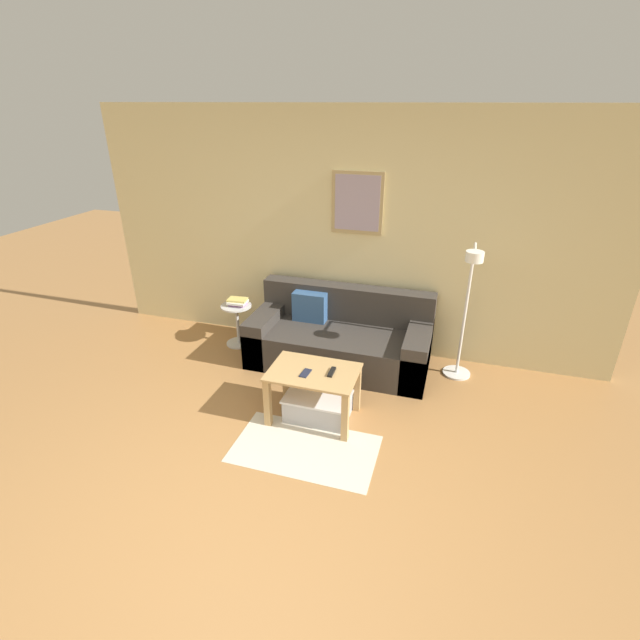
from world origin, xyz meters
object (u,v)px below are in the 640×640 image
object	(u,v)px
floor_lamp	(466,309)
remote_control	(332,372)
couch	(340,339)
book_stack	(238,302)
coffee_table	(313,382)
side_table	(237,321)
cell_phone	(305,373)
storage_bin	(319,404)

from	to	relation	value
floor_lamp	remote_control	xyz separation A→B (m)	(-1.03, -0.97, -0.31)
couch	book_stack	distance (m)	1.23
remote_control	couch	bearing A→B (deg)	100.40
couch	floor_lamp	world-z (taller)	floor_lamp
coffee_table	side_table	size ratio (longest dim) A/B	1.56
floor_lamp	book_stack	bearing A→B (deg)	177.92
book_stack	cell_phone	bearing A→B (deg)	-43.55
coffee_table	side_table	world-z (taller)	side_table
book_stack	storage_bin	bearing A→B (deg)	-38.93
floor_lamp	book_stack	world-z (taller)	floor_lamp
floor_lamp	remote_control	distance (m)	1.45
coffee_table	cell_phone	xyz separation A→B (m)	(-0.05, -0.06, 0.11)
book_stack	remote_control	distance (m)	1.76
floor_lamp	cell_phone	size ratio (longest dim) A/B	10.03
side_table	book_stack	world-z (taller)	book_stack
storage_bin	remote_control	bearing A→B (deg)	-11.35
storage_bin	book_stack	xyz separation A→B (m)	(-1.28, 1.03, 0.41)
storage_bin	book_stack	distance (m)	1.69
couch	remote_control	world-z (taller)	couch
couch	storage_bin	distance (m)	0.99
storage_bin	side_table	world-z (taller)	side_table
storage_bin	side_table	bearing A→B (deg)	141.84
couch	remote_control	distance (m)	1.04
couch	coffee_table	bearing A→B (deg)	-88.01
floor_lamp	book_stack	distance (m)	2.45
storage_bin	cell_phone	size ratio (longest dim) A/B	4.06
couch	storage_bin	xyz separation A→B (m)	(0.07, -0.97, -0.16)
remote_control	side_table	bearing A→B (deg)	143.10
coffee_table	storage_bin	xyz separation A→B (m)	(0.04, 0.04, -0.25)
coffee_table	side_table	bearing A→B (deg)	139.90
storage_bin	book_stack	world-z (taller)	book_stack
couch	remote_control	xyz separation A→B (m)	(0.19, -1.00, 0.22)
floor_lamp	book_stack	xyz separation A→B (m)	(-2.43, 0.09, -0.27)
side_table	cell_phone	size ratio (longest dim) A/B	3.48
couch	storage_bin	world-z (taller)	couch
coffee_table	storage_bin	bearing A→B (deg)	50.23
cell_phone	storage_bin	bearing A→B (deg)	52.77
floor_lamp	remote_control	bearing A→B (deg)	-136.88
side_table	storage_bin	bearing A→B (deg)	-38.16
cell_phone	remote_control	bearing A→B (deg)	23.73
couch	coffee_table	xyz separation A→B (m)	(0.04, -1.01, 0.10)
floor_lamp	cell_phone	distance (m)	1.65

